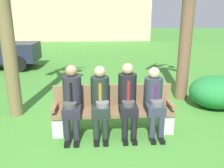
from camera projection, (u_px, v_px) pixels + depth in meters
name	position (u px, v px, depth m)	size (l,w,h in m)	color
ground_plane	(107.00, 134.00, 4.36)	(80.00, 80.00, 0.00)	#3F812F
park_bench	(113.00, 110.00, 4.40)	(2.26, 0.44, 0.90)	brown
seated_man_leftmost	(72.00, 98.00, 4.14)	(0.34, 0.72, 1.32)	#23232D
seated_man_centerleft	(100.00, 98.00, 4.17)	(0.34, 0.72, 1.30)	#1E2823
seated_man_centerright	(128.00, 96.00, 4.20)	(0.34, 0.72, 1.35)	black
seated_man_rightmost	(154.00, 98.00, 4.24)	(0.34, 0.72, 1.26)	#2D3342
shrub_near_bench	(216.00, 92.00, 5.58)	(1.25, 1.15, 0.78)	#207734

